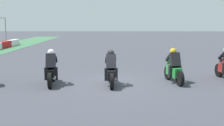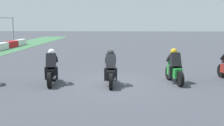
% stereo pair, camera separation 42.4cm
% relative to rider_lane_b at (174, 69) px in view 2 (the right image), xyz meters
% --- Properties ---
extents(ground_plane, '(120.00, 120.00, 0.00)m').
position_rel_rider_lane_b_xyz_m(ground_plane, '(-0.34, 2.68, -0.62)').
color(ground_plane, '#3C3E46').
extents(rider_lane_b, '(2.03, 0.62, 1.51)m').
position_rel_rider_lane_b_xyz_m(rider_lane_b, '(0.00, 0.00, 0.00)').
color(rider_lane_b, black).
rests_on(rider_lane_b, ground_plane).
extents(rider_lane_c, '(2.04, 0.55, 1.51)m').
position_rel_rider_lane_b_xyz_m(rider_lane_c, '(-0.62, 2.73, 0.00)').
color(rider_lane_c, black).
rests_on(rider_lane_c, ground_plane).
extents(rider_lane_d, '(2.04, 0.58, 1.51)m').
position_rel_rider_lane_b_xyz_m(rider_lane_d, '(-0.48, 5.25, 0.00)').
color(rider_lane_d, black).
rests_on(rider_lane_d, ground_plane).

